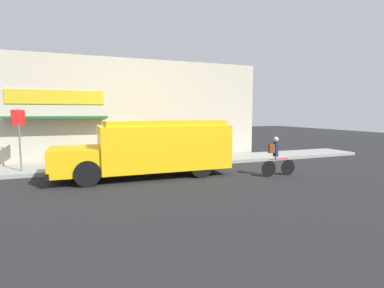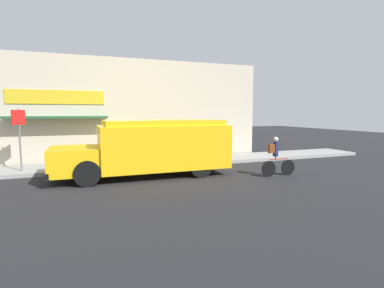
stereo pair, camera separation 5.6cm
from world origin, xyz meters
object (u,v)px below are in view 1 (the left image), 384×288
Objects in this scene: school_bus at (152,147)px; trash_bin at (157,153)px; cyclist at (276,157)px; stop_sign_post at (19,130)px.

school_bus is 2.98m from trash_bin.
school_bus reaches higher than trash_bin.
stop_sign_post is (-9.66, 3.93, 1.10)m from cyclist.
stop_sign_post is at bearing 158.74° from school_bus.
cyclist is (4.66, -1.90, -0.41)m from school_bus.
stop_sign_post is at bearing 159.28° from cyclist.
school_bus is at bearing -22.03° from stop_sign_post.
stop_sign_post is 6.12m from trash_bin.
cyclist is 5.97m from trash_bin.
cyclist is 0.63× the size of stop_sign_post.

